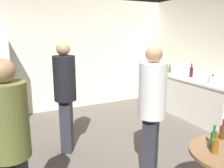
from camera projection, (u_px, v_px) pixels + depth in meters
ground_plane at (119, 159)px, 3.59m from camera, size 5.20×5.20×0.10m
wall_back at (69, 55)px, 5.57m from camera, size 5.32×0.06×2.70m
kitchen_counter at (192, 97)px, 5.15m from camera, size 0.64×2.11×0.90m
kettle at (213, 80)px, 4.54m from camera, size 0.24×0.17×0.18m
wine_bottle_on_counter at (191, 72)px, 5.15m from camera, size 0.08×0.08×0.31m
beer_bottle_on_counter at (170, 69)px, 5.69m from camera, size 0.06×0.06×0.23m
beer_bottle_amber at (215, 145)px, 2.22m from camera, size 0.06×0.06×0.23m
beer_bottle_brown at (222, 132)px, 2.52m from camera, size 0.06×0.06×0.23m
beer_bottle_green at (213, 138)px, 2.37m from camera, size 0.06×0.06×0.23m
person_in_olive_shirt at (10, 140)px, 1.97m from camera, size 0.47×0.47×1.69m
person_in_white_shirt at (152, 104)px, 2.82m from camera, size 0.48×0.48×1.75m
person_in_black_shirt at (65, 90)px, 3.50m from camera, size 0.46×0.46×1.76m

